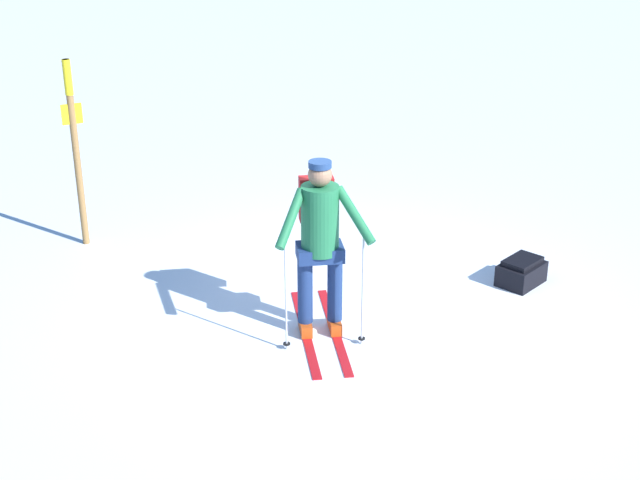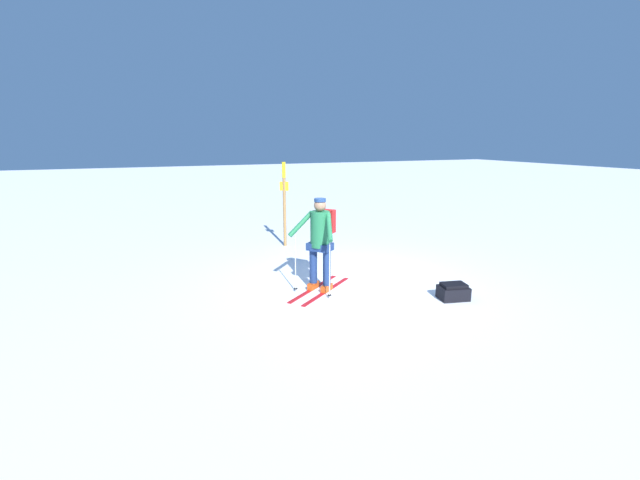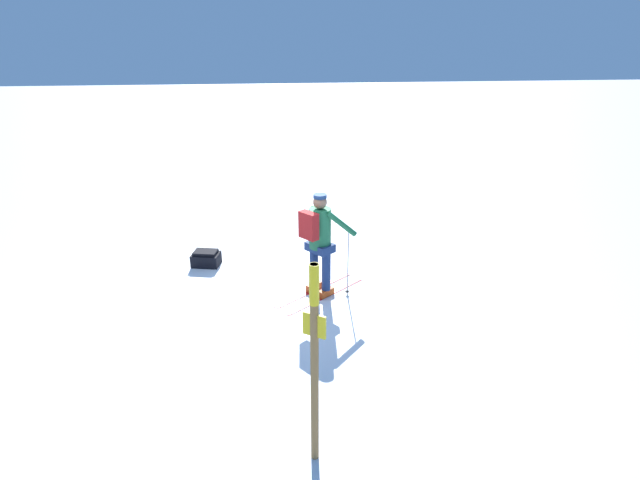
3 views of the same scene
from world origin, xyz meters
The scene contains 4 objects.
ground_plane centered at (0.00, 0.00, 0.00)m, with size 80.00×80.00×0.00m, color white.
skier centered at (0.06, -0.72, 1.05)m, with size 1.40×1.64×1.79m.
dropped_backpack centered at (1.46, 1.33, 0.14)m, with size 0.47×0.59×0.30m.
trail_marker centered at (-3.53, -0.25, 1.34)m, with size 0.15×0.21×2.27m.
Camera 1 is at (3.98, -7.51, 4.39)m, focal length 50.00 mm.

